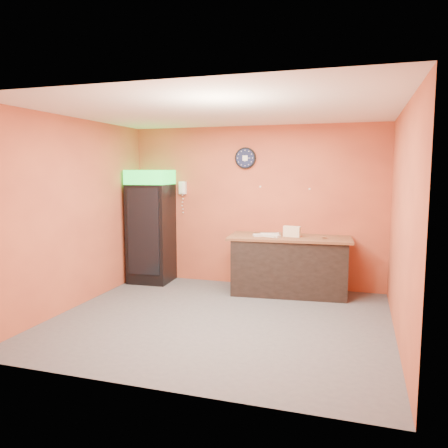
% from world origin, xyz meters
% --- Properties ---
extents(floor, '(4.50, 4.50, 0.00)m').
position_xyz_m(floor, '(0.00, 0.00, 0.00)').
color(floor, '#47474C').
rests_on(floor, ground).
extents(back_wall, '(4.50, 0.02, 2.80)m').
position_xyz_m(back_wall, '(0.00, 2.00, 1.40)').
color(back_wall, '#CB5E39').
rests_on(back_wall, floor).
extents(left_wall, '(0.02, 4.00, 2.80)m').
position_xyz_m(left_wall, '(-2.25, 0.00, 1.40)').
color(left_wall, '#CB5E39').
rests_on(left_wall, floor).
extents(right_wall, '(0.02, 4.00, 2.80)m').
position_xyz_m(right_wall, '(2.25, 0.00, 1.40)').
color(right_wall, '#CB5E39').
rests_on(right_wall, floor).
extents(ceiling, '(4.50, 4.00, 0.02)m').
position_xyz_m(ceiling, '(0.00, 0.00, 2.80)').
color(ceiling, white).
rests_on(ceiling, back_wall).
extents(beverage_cooler, '(0.75, 0.76, 2.04)m').
position_xyz_m(beverage_cooler, '(-1.85, 1.60, 1.00)').
color(beverage_cooler, black).
rests_on(beverage_cooler, floor).
extents(prep_counter, '(1.90, 0.98, 0.91)m').
position_xyz_m(prep_counter, '(0.69, 1.59, 0.46)').
color(prep_counter, black).
rests_on(prep_counter, floor).
extents(wall_clock, '(0.37, 0.06, 0.37)m').
position_xyz_m(wall_clock, '(-0.17, 1.97, 2.24)').
color(wall_clock, black).
rests_on(wall_clock, back_wall).
extents(wall_phone, '(0.13, 0.11, 0.23)m').
position_xyz_m(wall_phone, '(-1.35, 1.95, 1.71)').
color(wall_phone, white).
rests_on(wall_phone, back_wall).
extents(butcher_paper, '(2.04, 1.02, 0.04)m').
position_xyz_m(butcher_paper, '(0.69, 1.59, 0.93)').
color(butcher_paper, brown).
rests_on(butcher_paper, prep_counter).
extents(sub_roll_stack, '(0.29, 0.14, 0.17)m').
position_xyz_m(sub_roll_stack, '(0.73, 1.56, 1.04)').
color(sub_roll_stack, beige).
rests_on(sub_roll_stack, butcher_paper).
extents(wrapped_sandwich_left, '(0.29, 0.22, 0.04)m').
position_xyz_m(wrapped_sandwich_left, '(0.24, 1.47, 0.97)').
color(wrapped_sandwich_left, silver).
rests_on(wrapped_sandwich_left, butcher_paper).
extents(wrapped_sandwich_mid, '(0.30, 0.21, 0.04)m').
position_xyz_m(wrapped_sandwich_mid, '(0.42, 1.44, 0.97)').
color(wrapped_sandwich_mid, silver).
rests_on(wrapped_sandwich_mid, butcher_paper).
extents(wrapped_sandwich_right, '(0.32, 0.19, 0.04)m').
position_xyz_m(wrapped_sandwich_right, '(0.36, 1.57, 0.98)').
color(wrapped_sandwich_right, silver).
rests_on(wrapped_sandwich_right, butcher_paper).
extents(kitchen_tool, '(0.06, 0.06, 0.06)m').
position_xyz_m(kitchen_tool, '(0.51, 1.58, 0.99)').
color(kitchen_tool, silver).
rests_on(kitchen_tool, butcher_paper).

